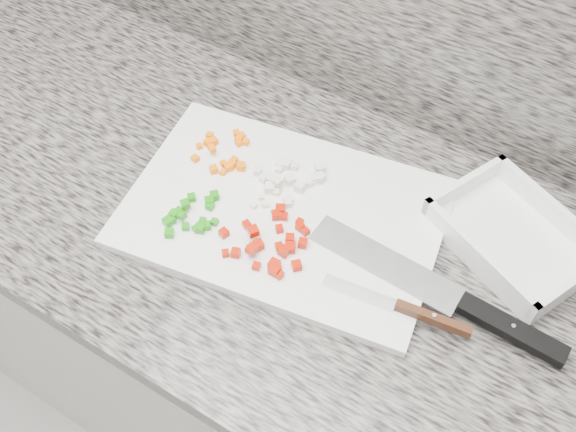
# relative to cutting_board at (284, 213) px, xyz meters

# --- Properties ---
(cabinet) EXTENTS (3.92, 0.62, 0.86)m
(cabinet) POSITION_rel_cutting_board_xyz_m (-0.05, -0.01, -0.48)
(cabinet) COLOR white
(cabinet) RESTS_ON ground
(countertop) EXTENTS (3.96, 0.64, 0.04)m
(countertop) POSITION_rel_cutting_board_xyz_m (-0.05, -0.01, -0.03)
(countertop) COLOR #6A655D
(countertop) RESTS_ON cabinet
(cutting_board) EXTENTS (0.53, 0.40, 0.02)m
(cutting_board) POSITION_rel_cutting_board_xyz_m (0.00, 0.00, 0.00)
(cutting_board) COLOR white
(cutting_board) RESTS_ON countertop
(carrot_pile) EXTENTS (0.10, 0.10, 0.02)m
(carrot_pile) POSITION_rel_cutting_board_xyz_m (-0.14, 0.05, 0.01)
(carrot_pile) COLOR orange
(carrot_pile) RESTS_ON cutting_board
(onion_pile) EXTENTS (0.11, 0.11, 0.02)m
(onion_pile) POSITION_rel_cutting_board_xyz_m (-0.02, 0.05, 0.02)
(onion_pile) COLOR silver
(onion_pile) RESTS_ON cutting_board
(green_pepper_pile) EXTENTS (0.07, 0.11, 0.02)m
(green_pepper_pile) POSITION_rel_cutting_board_xyz_m (-0.11, -0.09, 0.02)
(green_pepper_pile) COLOR #19840C
(green_pepper_pile) RESTS_ON cutting_board
(red_pepper_pile) EXTENTS (0.14, 0.13, 0.02)m
(red_pepper_pile) POSITION_rel_cutting_board_xyz_m (0.02, -0.07, 0.02)
(red_pepper_pile) COLOR #B51602
(red_pepper_pile) RESTS_ON cutting_board
(garlic_pile) EXTENTS (0.06, 0.05, 0.01)m
(garlic_pile) POSITION_rel_cutting_board_xyz_m (-0.02, -0.00, 0.01)
(garlic_pile) COLOR beige
(garlic_pile) RESTS_ON cutting_board
(chef_knife) EXTENTS (0.39, 0.06, 0.02)m
(chef_knife) POSITION_rel_cutting_board_xyz_m (0.31, -0.01, 0.01)
(chef_knife) COLOR silver
(chef_knife) RESTS_ON cutting_board
(paring_knife) EXTENTS (0.22, 0.04, 0.02)m
(paring_knife) POSITION_rel_cutting_board_xyz_m (0.25, -0.06, 0.01)
(paring_knife) COLOR silver
(paring_knife) RESTS_ON cutting_board
(tray) EXTENTS (0.28, 0.25, 0.05)m
(tray) POSITION_rel_cutting_board_xyz_m (0.32, 0.13, 0.01)
(tray) COLOR white
(tray) RESTS_ON countertop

